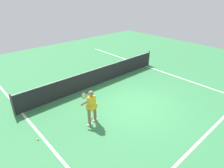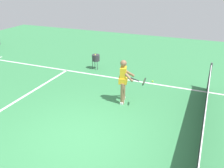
{
  "view_description": "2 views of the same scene",
  "coord_description": "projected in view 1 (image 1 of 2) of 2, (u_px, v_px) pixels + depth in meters",
  "views": [
    {
      "loc": [
        -6.28,
        -5.07,
        5.13
      ],
      "look_at": [
        -0.87,
        0.93,
        1.11
      ],
      "focal_mm": 31.19,
      "sensor_mm": 36.0,
      "label": 1
    },
    {
      "loc": [
        4.94,
        3.01,
        4.13
      ],
      "look_at": [
        -1.52,
        0.36,
        1.06
      ],
      "focal_mm": 39.72,
      "sensor_mm": 36.0,
      "label": 2
    }
  ],
  "objects": [
    {
      "name": "sideline_right_marking",
      "position": [
        185.0,
        80.0,
        12.07
      ],
      "size": [
        0.1,
        18.28,
        0.01
      ],
      "primitive_type": "cube",
      "color": "white",
      "rests_on": "ground"
    },
    {
      "name": "tennis_ball_near",
      "position": [
        38.0,
        139.0,
        7.28
      ],
      "size": [
        0.07,
        0.07,
        0.07
      ],
      "primitive_type": "sphere",
      "color": "#D1E533",
      "rests_on": "ground"
    },
    {
      "name": "sideline_left_marking",
      "position": [
        54.0,
        152.0,
        6.77
      ],
      "size": [
        0.1,
        18.28,
        0.01
      ],
      "primitive_type": "cube",
      "color": "white",
      "rests_on": "ground"
    },
    {
      "name": "ground_plane",
      "position": [
        138.0,
        106.0,
        9.42
      ],
      "size": [
        26.37,
        26.37,
        0.0
      ],
      "primitive_type": "plane",
      "color": "#38844C"
    },
    {
      "name": "service_line_marking",
      "position": [
        202.0,
        139.0,
        7.32
      ],
      "size": [
        8.83,
        0.1,
        0.01
      ],
      "primitive_type": "cube",
      "color": "white",
      "rests_on": "ground"
    },
    {
      "name": "court_net",
      "position": [
        98.0,
        76.0,
        11.28
      ],
      "size": [
        9.51,
        0.08,
        1.1
      ],
      "color": "#4C4C51",
      "rests_on": "ground"
    },
    {
      "name": "tennis_player",
      "position": [
        91.0,
        106.0,
        7.84
      ],
      "size": [
        0.68,
        1.05,
        1.55
      ],
      "color": "#8C6647",
      "rests_on": "ground"
    }
  ]
}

